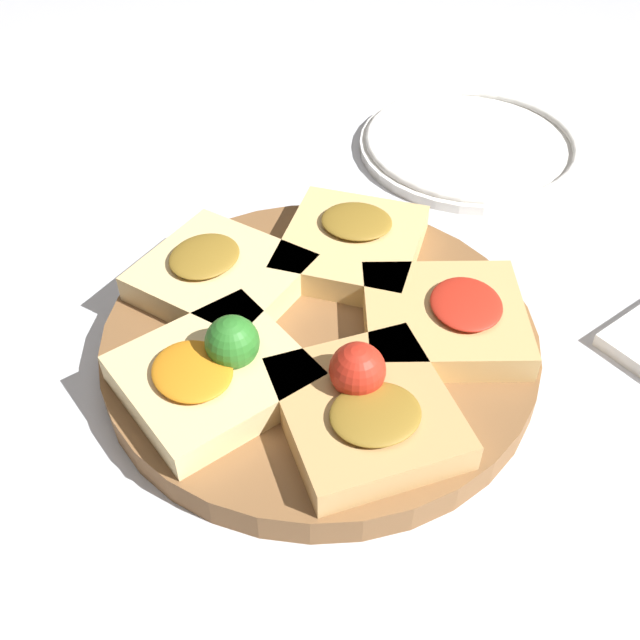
% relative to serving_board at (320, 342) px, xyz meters
% --- Properties ---
extents(ground_plane, '(3.00, 3.00, 0.00)m').
position_rel_serving_board_xyz_m(ground_plane, '(0.00, 0.00, -0.01)').
color(ground_plane, silver).
extents(serving_board, '(0.33, 0.33, 0.02)m').
position_rel_serving_board_xyz_m(serving_board, '(0.00, 0.00, 0.00)').
color(serving_board, brown).
rests_on(serving_board, ground_plane).
extents(focaccia_slice_0, '(0.13, 0.14, 0.05)m').
position_rel_serving_board_xyz_m(focaccia_slice_0, '(-0.02, -0.09, 0.03)').
color(focaccia_slice_0, tan).
rests_on(focaccia_slice_0, serving_board).
extents(focaccia_slice_1, '(0.16, 0.15, 0.03)m').
position_rel_serving_board_xyz_m(focaccia_slice_1, '(0.08, -0.05, 0.02)').
color(focaccia_slice_1, tan).
rests_on(focaccia_slice_1, serving_board).
extents(focaccia_slice_2, '(0.16, 0.16, 0.03)m').
position_rel_serving_board_xyz_m(focaccia_slice_2, '(0.07, 0.06, 0.02)').
color(focaccia_slice_2, '#DBB775').
rests_on(focaccia_slice_2, serving_board).
extents(focaccia_slice_3, '(0.15, 0.15, 0.03)m').
position_rel_serving_board_xyz_m(focaccia_slice_3, '(-0.04, 0.08, 0.02)').
color(focaccia_slice_3, '#E5C689').
rests_on(focaccia_slice_3, serving_board).
extents(focaccia_slice_4, '(0.13, 0.12, 0.05)m').
position_rel_serving_board_xyz_m(focaccia_slice_4, '(-0.09, -0.01, 0.03)').
color(focaccia_slice_4, '#E5C689').
rests_on(focaccia_slice_4, serving_board).
extents(plate_right, '(0.24, 0.24, 0.02)m').
position_rel_serving_board_xyz_m(plate_right, '(0.29, 0.17, -0.00)').
color(plate_right, white).
rests_on(plate_right, ground_plane).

